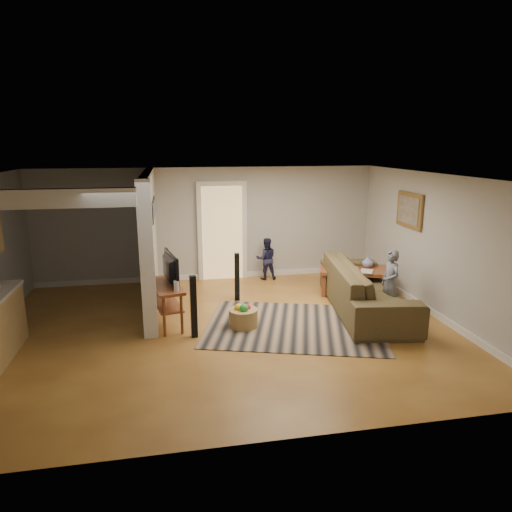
{
  "coord_description": "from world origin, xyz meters",
  "views": [
    {
      "loc": [
        -0.82,
        -7.02,
        3.0
      ],
      "look_at": [
        0.61,
        0.52,
        1.1
      ],
      "focal_mm": 32.0,
      "sensor_mm": 36.0,
      "label": 1
    }
  ],
  "objects_px": {
    "tv_console": "(167,288)",
    "toddler": "(266,279)",
    "sofa": "(364,310)",
    "toy_basket": "(243,317)",
    "child": "(388,313)",
    "speaker_left": "(194,307)",
    "speaker_right": "(237,277)",
    "coffee_table": "(354,274)"
  },
  "relations": [
    {
      "from": "tv_console",
      "to": "toddler",
      "type": "xyz_separation_m",
      "value": [
        2.19,
        2.3,
        -0.65
      ]
    },
    {
      "from": "toddler",
      "to": "sofa",
      "type": "bearing_deg",
      "value": 123.42
    },
    {
      "from": "toy_basket",
      "to": "child",
      "type": "relative_size",
      "value": 0.41
    },
    {
      "from": "sofa",
      "to": "tv_console",
      "type": "relative_size",
      "value": 2.47
    },
    {
      "from": "tv_console",
      "to": "speaker_left",
      "type": "height_order",
      "value": "speaker_left"
    },
    {
      "from": "child",
      "to": "toddler",
      "type": "height_order",
      "value": "child"
    },
    {
      "from": "speaker_right",
      "to": "toy_basket",
      "type": "xyz_separation_m",
      "value": [
        -0.1,
        -1.36,
        -0.3
      ]
    },
    {
      "from": "sofa",
      "to": "toy_basket",
      "type": "relative_size",
      "value": 6.13
    },
    {
      "from": "speaker_left",
      "to": "speaker_right",
      "type": "bearing_deg",
      "value": 55.96
    },
    {
      "from": "tv_console",
      "to": "toddler",
      "type": "distance_m",
      "value": 3.25
    },
    {
      "from": "sofa",
      "to": "child",
      "type": "xyz_separation_m",
      "value": [
        0.36,
        -0.22,
        0.0
      ]
    },
    {
      "from": "coffee_table",
      "to": "speaker_right",
      "type": "height_order",
      "value": "speaker_right"
    },
    {
      "from": "speaker_right",
      "to": "child",
      "type": "xyz_separation_m",
      "value": [
        2.6,
        -1.2,
        -0.48
      ]
    },
    {
      "from": "child",
      "to": "speaker_left",
      "type": "bearing_deg",
      "value": -89.66
    },
    {
      "from": "speaker_right",
      "to": "tv_console",
      "type": "bearing_deg",
      "value": -138.37
    },
    {
      "from": "tv_console",
      "to": "child",
      "type": "bearing_deg",
      "value": -14.52
    },
    {
      "from": "speaker_right",
      "to": "toy_basket",
      "type": "distance_m",
      "value": 1.39
    },
    {
      "from": "speaker_left",
      "to": "speaker_right",
      "type": "xyz_separation_m",
      "value": [
        0.93,
        1.6,
        -0.03
      ]
    },
    {
      "from": "coffee_table",
      "to": "speaker_right",
      "type": "xyz_separation_m",
      "value": [
        -2.42,
        0.02,
        0.06
      ]
    },
    {
      "from": "tv_console",
      "to": "speaker_left",
      "type": "bearing_deg",
      "value": -67.13
    },
    {
      "from": "coffee_table",
      "to": "child",
      "type": "bearing_deg",
      "value": -81.38
    },
    {
      "from": "child",
      "to": "tv_console",
      "type": "bearing_deg",
      "value": -98.99
    },
    {
      "from": "toddler",
      "to": "speaker_left",
      "type": "bearing_deg",
      "value": 60.65
    },
    {
      "from": "coffee_table",
      "to": "toddler",
      "type": "distance_m",
      "value": 2.09
    },
    {
      "from": "coffee_table",
      "to": "toddler",
      "type": "bearing_deg",
      "value": 139.9
    },
    {
      "from": "speaker_right",
      "to": "speaker_left",
      "type": "bearing_deg",
      "value": -115.33
    },
    {
      "from": "coffee_table",
      "to": "tv_console",
      "type": "xyz_separation_m",
      "value": [
        -3.76,
        -0.99,
        0.24
      ]
    },
    {
      "from": "toy_basket",
      "to": "toddler",
      "type": "relative_size",
      "value": 0.51
    },
    {
      "from": "coffee_table",
      "to": "speaker_left",
      "type": "height_order",
      "value": "speaker_left"
    },
    {
      "from": "toy_basket",
      "to": "coffee_table",
      "type": "bearing_deg",
      "value": 28.05
    },
    {
      "from": "child",
      "to": "toddler",
      "type": "xyz_separation_m",
      "value": [
        -1.74,
        2.5,
        0.0
      ]
    },
    {
      "from": "speaker_right",
      "to": "child",
      "type": "relative_size",
      "value": 0.81
    },
    {
      "from": "toy_basket",
      "to": "speaker_left",
      "type": "bearing_deg",
      "value": -163.76
    },
    {
      "from": "speaker_right",
      "to": "child",
      "type": "height_order",
      "value": "speaker_right"
    },
    {
      "from": "sofa",
      "to": "coffee_table",
      "type": "distance_m",
      "value": 1.07
    },
    {
      "from": "tv_console",
      "to": "toy_basket",
      "type": "bearing_deg",
      "value": -27.65
    },
    {
      "from": "tv_console",
      "to": "speaker_right",
      "type": "xyz_separation_m",
      "value": [
        1.34,
        1.0,
        -0.17
      ]
    },
    {
      "from": "coffee_table",
      "to": "tv_console",
      "type": "relative_size",
      "value": 1.28
    },
    {
      "from": "tv_console",
      "to": "toddler",
      "type": "bearing_deg",
      "value": 34.71
    },
    {
      "from": "speaker_right",
      "to": "toddler",
      "type": "height_order",
      "value": "speaker_right"
    },
    {
      "from": "tv_console",
      "to": "toddler",
      "type": "height_order",
      "value": "tv_console"
    },
    {
      "from": "coffee_table",
      "to": "tv_console",
      "type": "distance_m",
      "value": 3.89
    }
  ]
}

